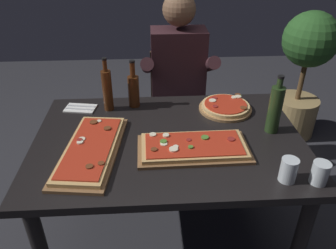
# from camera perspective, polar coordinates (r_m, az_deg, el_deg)

# --- Properties ---
(ground_plane) EXTENTS (6.40, 6.40, 0.00)m
(ground_plane) POSITION_cam_1_polar(r_m,az_deg,el_deg) (2.24, 0.08, -18.22)
(ground_plane) COLOR #2D2D33
(dining_table) EXTENTS (1.40, 0.96, 0.74)m
(dining_table) POSITION_cam_1_polar(r_m,az_deg,el_deg) (1.80, 0.10, -4.79)
(dining_table) COLOR black
(dining_table) RESTS_ON ground_plane
(pizza_rectangular_front) EXTENTS (0.55, 0.28, 0.05)m
(pizza_rectangular_front) POSITION_cam_1_polar(r_m,az_deg,el_deg) (1.64, 4.35, -3.91)
(pizza_rectangular_front) COLOR brown
(pizza_rectangular_front) RESTS_ON dining_table
(pizza_rectangular_left) EXTENTS (0.33, 0.63, 0.05)m
(pizza_rectangular_left) POSITION_cam_1_polar(r_m,az_deg,el_deg) (1.67, -13.04, -4.09)
(pizza_rectangular_left) COLOR brown
(pizza_rectangular_left) RESTS_ON dining_table
(pizza_round_far) EXTENTS (0.31, 0.31, 0.05)m
(pizza_round_far) POSITION_cam_1_polar(r_m,az_deg,el_deg) (2.02, 9.80, 3.01)
(pizza_round_far) COLOR olive
(pizza_round_far) RESTS_ON dining_table
(wine_bottle_dark) EXTENTS (0.07, 0.07, 0.29)m
(wine_bottle_dark) POSITION_cam_1_polar(r_m,az_deg,el_deg) (2.01, -5.92, 6.02)
(wine_bottle_dark) COLOR #47230F
(wine_bottle_dark) RESTS_ON dining_table
(oil_bottle_amber) EXTENTS (0.06, 0.06, 0.32)m
(oil_bottle_amber) POSITION_cam_1_polar(r_m,az_deg,el_deg) (1.98, -10.36, 5.96)
(oil_bottle_amber) COLOR #47230F
(oil_bottle_amber) RESTS_ON dining_table
(vinegar_bottle_green) EXTENTS (0.07, 0.07, 0.32)m
(vinegar_bottle_green) POSITION_cam_1_polar(r_m,az_deg,el_deg) (1.82, 17.87, 2.60)
(vinegar_bottle_green) COLOR #233819
(vinegar_bottle_green) RESTS_ON dining_table
(tumbler_near_camera) EXTENTS (0.07, 0.07, 0.11)m
(tumbler_near_camera) POSITION_cam_1_polar(r_m,az_deg,el_deg) (1.54, 19.91, -7.54)
(tumbler_near_camera) COLOR silver
(tumbler_near_camera) RESTS_ON dining_table
(tumbler_far_side) EXTENTS (0.07, 0.07, 0.10)m
(tumbler_far_side) POSITION_cam_1_polar(r_m,az_deg,el_deg) (1.57, 24.54, -7.72)
(tumbler_far_side) COLOR silver
(tumbler_far_side) RESTS_ON dining_table
(napkin_cutlery_set) EXTENTS (0.20, 0.14, 0.01)m
(napkin_cutlery_set) POSITION_cam_1_polar(r_m,az_deg,el_deg) (2.08, -14.77, 2.71)
(napkin_cutlery_set) COLOR white
(napkin_cutlery_set) RESTS_ON dining_table
(diner_chair) EXTENTS (0.44, 0.44, 0.87)m
(diner_chair) POSITION_cam_1_polar(r_m,az_deg,el_deg) (2.61, 1.50, 3.59)
(diner_chair) COLOR #3D2B1E
(diner_chair) RESTS_ON ground_plane
(seated_diner) EXTENTS (0.53, 0.41, 1.33)m
(seated_diner) POSITION_cam_1_polar(r_m,az_deg,el_deg) (2.39, 1.82, 7.68)
(seated_diner) COLOR #23232D
(seated_diner) RESTS_ON ground_plane
(potted_plant_corner) EXTENTS (0.45, 0.45, 1.12)m
(potted_plant_corner) POSITION_cam_1_polar(r_m,az_deg,el_deg) (3.10, 22.28, 8.73)
(potted_plant_corner) COLOR tan
(potted_plant_corner) RESTS_ON ground_plane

